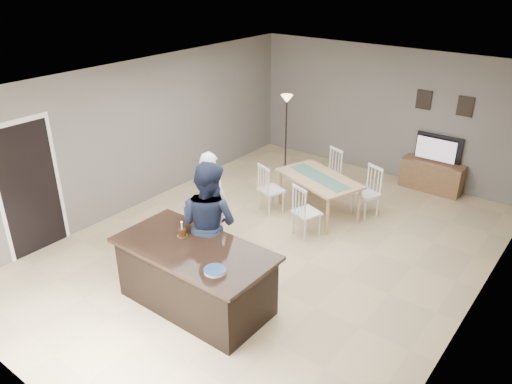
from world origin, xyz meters
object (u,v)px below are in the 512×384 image
Objects in this scene: man at (209,224)px; birthday_cake at (182,232)px; television at (437,149)px; woman at (210,198)px; kitchen_island at (196,276)px; dining_table at (319,184)px; floor_lamp at (286,113)px; tv_console at (431,176)px; plate_stack at (215,271)px.

birthday_cake is (-0.09, -0.43, 0.03)m from man.
woman is at bearing 63.38° from television.
kitchen_island is 1.35× the size of woman.
dining_table is at bearing -128.46° from woman.
woman is 1.08m from man.
kitchen_island is at bearing 108.38° from man.
birthday_cake reaches higher than kitchen_island.
television is at bearing 81.35° from dining_table.
floor_lamp reaches higher than dining_table.
kitchen_island is at bearing -69.64° from floor_lamp.
dining_table reaches higher than tv_console.
woman is at bearing -53.36° from man.
tv_console is 0.56× the size of dining_table.
man is at bearing 136.04° from plate_stack.
dining_table is (0.16, 2.74, -0.33)m from man.
dining_table is at bearing -98.27° from man.
television is 0.54× the size of floor_lamp.
woman is 1.39m from birthday_cake.
kitchen_island is 0.80m from plate_stack.
man reaches higher than kitchen_island.
kitchen_island is at bearing -102.16° from tv_console.
plate_stack is 5.38m from floor_lamp.
birthday_cake is at bearing 102.54° from woman.
television reaches higher than dining_table.
floor_lamp is at bearing 110.36° from kitchen_island.
dining_table is 2.21m from floor_lamp.
plate_stack reaches higher than dining_table.
woman reaches higher than tv_console.
woman is 2.23m from plate_stack.
kitchen_island is at bearing 77.99° from television.
kitchen_island reaches higher than tv_console.
television reaches higher than plate_stack.
birthday_cake is (-1.52, -5.52, 0.09)m from television.
tv_console is 4.76m from woman.
kitchen_island is 5.70m from tv_console.
tv_console is 5.26m from man.
woman reaches higher than kitchen_island.
dining_table is at bearing -119.37° from tv_console.
tv_console is at bearing 74.38° from birthday_cake.
plate_stack is (1.54, -1.60, 0.12)m from woman.
kitchen_island is at bearing 156.99° from plate_stack.
man is 1.09× the size of floor_lamp.
dining_table is at bearing 61.36° from television.
floor_lamp reaches higher than kitchen_island.
floor_lamp reaches higher than woman.
woman is 7.13× the size of birthday_cake.
dining_table is at bearing -38.87° from floor_lamp.
tv_console is at bearing 84.06° from plate_stack.
birthday_cake reaches higher than plate_stack.
man is (-0.24, 0.55, 0.47)m from kitchen_island.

